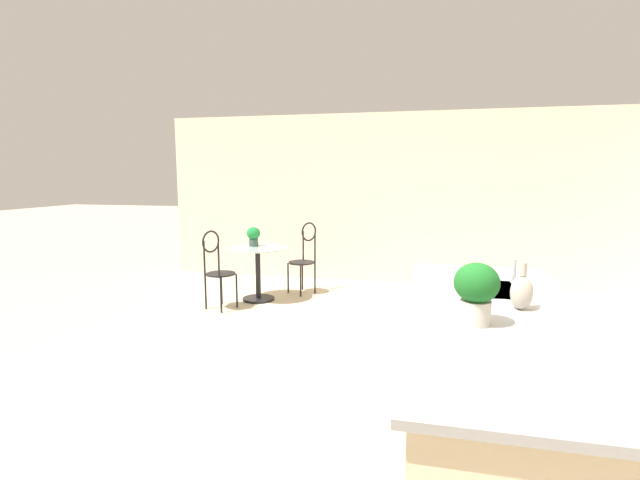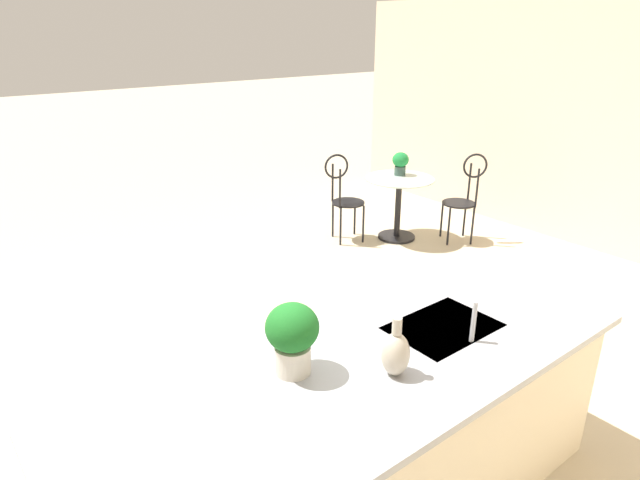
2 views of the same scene
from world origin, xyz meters
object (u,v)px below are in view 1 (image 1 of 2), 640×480
(chair_by_island, at_px, (217,266))
(potted_plant_counter_near, at_px, (476,289))
(bistro_table, at_px, (258,268))
(potted_plant_on_table, at_px, (253,235))
(vase_on_counter, at_px, (522,292))
(chair_near_window, at_px, (304,254))

(chair_by_island, xyz_separation_m, potted_plant_counter_near, (2.75, 2.87, 0.54))
(bistro_table, bearing_deg, potted_plant_on_table, -136.47)
(bistro_table, distance_m, chair_by_island, 0.66)
(bistro_table, distance_m, vase_on_counter, 4.13)
(chair_by_island, height_order, potted_plant_counter_near, potted_plant_counter_near)
(bistro_table, height_order, vase_on_counter, vase_on_counter)
(chair_near_window, xyz_separation_m, chair_by_island, (1.09, -0.86, 0.00))
(chair_by_island, xyz_separation_m, vase_on_counter, (2.40, 3.17, 0.46))
(chair_near_window, relative_size, vase_on_counter, 3.62)
(chair_near_window, xyz_separation_m, potted_plant_counter_near, (3.85, 2.01, 0.54))
(potted_plant_counter_near, bearing_deg, chair_near_window, -152.42)
(bistro_table, xyz_separation_m, chair_by_island, (0.55, -0.34, 0.13))
(potted_plant_counter_near, bearing_deg, bistro_table, -142.58)
(vase_on_counter, bearing_deg, potted_plant_on_table, -136.27)
(chair_near_window, xyz_separation_m, potted_plant_on_table, (0.44, -0.62, 0.32))
(potted_plant_on_table, distance_m, potted_plant_counter_near, 4.30)
(bistro_table, xyz_separation_m, potted_plant_counter_near, (3.30, 2.53, 0.67))
(potted_plant_on_table, xyz_separation_m, potted_plant_counter_near, (3.40, 2.62, 0.22))
(bistro_table, height_order, chair_by_island, chair_by_island)
(potted_plant_counter_near, xyz_separation_m, vase_on_counter, (-0.35, 0.30, -0.08))
(bistro_table, xyz_separation_m, chair_near_window, (-0.54, 0.52, 0.13))
(potted_plant_counter_near, bearing_deg, vase_on_counter, 139.62)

